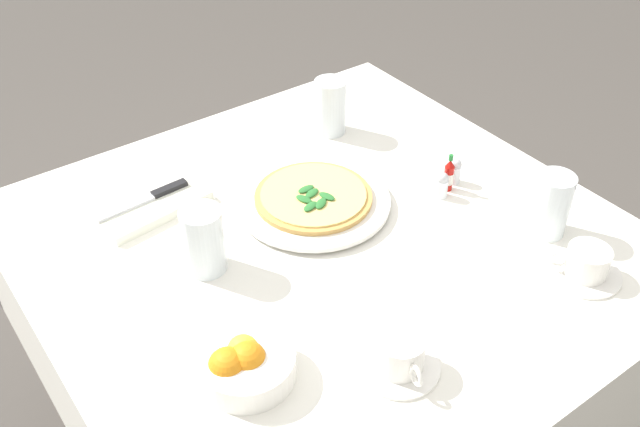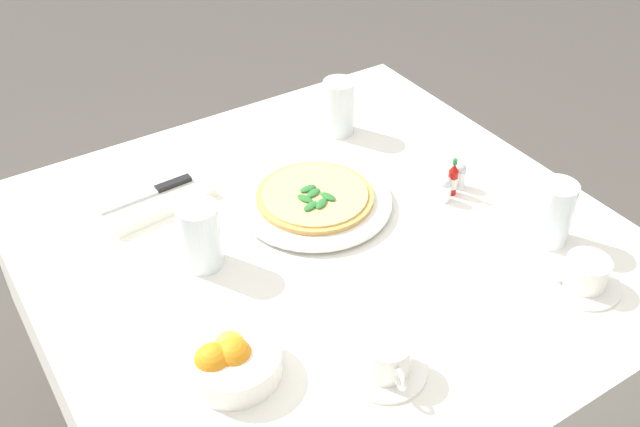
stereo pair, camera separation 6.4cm
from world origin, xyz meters
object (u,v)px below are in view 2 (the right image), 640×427
napkin_folded (153,197)px  pizza (315,196)px  salt_shaker (445,190)px  pepper_shaker (459,177)px  citrus_bowl (230,360)px  coffee_cup_back_corner (386,359)px  pizza_plate (315,201)px  water_glass_far_right (339,110)px  hot_sauce_bottle (453,180)px  water_glass_far_left (552,215)px  coffee_cup_near_right (585,274)px  water_glass_near_left (201,239)px  dinner_knife (150,192)px

napkin_folded → pizza: bearing=138.3°
salt_shaker → pepper_shaker: size_ratio=1.00×
citrus_bowl → coffee_cup_back_corner: bearing=147.5°
coffee_cup_back_corner → pizza_plate: bearing=-107.9°
water_glass_far_right → hot_sauce_bottle: size_ratio=1.53×
hot_sauce_bottle → water_glass_far_left: bearing=105.0°
hot_sauce_bottle → salt_shaker: size_ratio=1.48×
coffee_cup_back_corner → coffee_cup_near_right: 0.40m
pizza_plate → water_glass_near_left: (0.26, 0.03, 0.04)m
napkin_folded → dinner_knife: size_ratio=1.19×
coffee_cup_back_corner → citrus_bowl: 0.24m
water_glass_near_left → hot_sauce_bottle: bearing=171.1°
coffee_cup_back_corner → water_glass_far_right: 0.70m
coffee_cup_near_right → hot_sauce_bottle: hot_sauce_bottle is taller
pizza_plate → pizza: bearing=54.2°
coffee_cup_near_right → pepper_shaker: bearing=-92.3°
pizza → coffee_cup_near_right: size_ratio=1.79×
pizza_plate → pizza: 0.01m
citrus_bowl → salt_shaker: (-0.56, -0.16, -0.00)m
water_glass_far_right → coffee_cup_near_right: bearing=96.4°
pizza → napkin_folded: pizza is taller
salt_shaker → pizza_plate: bearing=-28.6°
pizza_plate → salt_shaker: 0.26m
water_glass_far_left → salt_shaker: (0.08, -0.20, -0.03)m
water_glass_far_right → dinner_knife: water_glass_far_right is taller
hot_sauce_bottle → salt_shaker: 0.03m
napkin_folded → citrus_bowl: 0.48m
napkin_folded → citrus_bowl: citrus_bowl is taller
pizza → citrus_bowl: bearing=40.5°
pepper_shaker → pizza: bearing=-20.1°
water_glass_near_left → pepper_shaker: (-0.54, 0.07, -0.03)m
pizza_plate → pepper_shaker: (-0.28, 0.10, 0.01)m
water_glass_far_right → citrus_bowl: size_ratio=0.85×
salt_shaker → water_glass_far_right: bearing=-84.7°
pizza → napkin_folded: size_ratio=1.00×
water_glass_near_left → dinner_knife: (0.01, -0.22, -0.03)m
citrus_bowl → water_glass_near_left: bearing=-106.2°
water_glass_far_right → napkin_folded: size_ratio=0.55×
water_glass_far_left → dinner_knife: water_glass_far_left is taller
pizza_plate → water_glass_far_left: water_glass_far_left is taller
salt_shaker → pepper_shaker: bearing=-160.3°
pizza_plate → water_glass_far_left: size_ratio=2.43×
coffee_cup_back_corner → napkin_folded: (0.13, -0.60, -0.02)m
water_glass_near_left → water_glass_far_left: same height
coffee_cup_near_right → water_glass_near_left: size_ratio=1.03×
citrus_bowl → pepper_shaker: citrus_bowl is taller
coffee_cup_back_corner → salt_shaker: size_ratio=2.34×
water_glass_near_left → water_glass_far_left: (-0.57, 0.29, 0.00)m
coffee_cup_back_corner → dinner_knife: (0.14, -0.60, -0.00)m
napkin_folded → hot_sauce_bottle: size_ratio=2.81×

